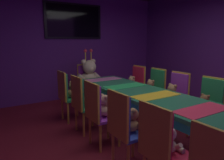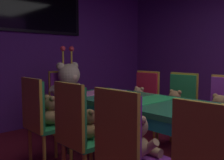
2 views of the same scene
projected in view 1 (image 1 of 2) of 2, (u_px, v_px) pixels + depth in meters
ground_plane at (154, 141)px, 3.37m from camera, size 7.90×7.90×0.00m
wall_back at (74, 46)px, 5.77m from camera, size 5.20×0.12×2.80m
banquet_table at (156, 101)px, 3.25m from camera, size 0.90×3.76×0.75m
chair_left_1 at (159, 143)px, 2.05m from camera, size 0.42×0.41×0.98m
teddy_left_1 at (170, 141)px, 2.13m from camera, size 0.22×0.28×0.27m
chair_left_2 at (123, 123)px, 2.54m from camera, size 0.42×0.41×0.98m
teddy_left_2 at (133, 121)px, 2.61m from camera, size 0.25×0.32×0.31m
chair_left_3 at (97, 109)px, 3.07m from camera, size 0.42×0.41×0.98m
teddy_left_3 at (106, 107)px, 3.15m from camera, size 0.27×0.35×0.33m
chair_left_4 at (81, 99)px, 3.57m from camera, size 0.42×0.41×0.98m
teddy_left_4 at (89, 99)px, 3.65m from camera, size 0.23×0.29×0.28m
chair_left_5 at (66, 91)px, 4.10m from camera, size 0.42×0.41×0.98m
teddy_left_5 at (73, 90)px, 4.18m from camera, size 0.27×0.35×0.33m
chair_right_2 at (210, 101)px, 3.43m from camera, size 0.42×0.41×0.98m
teddy_right_2 at (204, 104)px, 3.36m from camera, size 0.23×0.29×0.28m
chair_right_3 at (177, 93)px, 3.97m from camera, size 0.42×0.41×0.98m
teddy_right_3 at (171, 94)px, 3.89m from camera, size 0.27×0.35×0.33m
chair_right_4 at (155, 87)px, 4.48m from camera, size 0.42×0.41×0.98m
teddy_right_4 at (150, 88)px, 4.40m from camera, size 0.26×0.33×0.31m
chair_right_5 at (136, 83)px, 4.95m from camera, size 0.42×0.41×0.98m
teddy_right_5 at (131, 84)px, 4.87m from camera, size 0.25×0.32×0.30m
throne_chair at (87, 80)px, 5.28m from camera, size 0.41×0.42×0.98m
king_teddy_bear at (90, 75)px, 5.11m from camera, size 0.70×0.54×0.90m
wall_tv at (74, 21)px, 5.57m from camera, size 1.55×0.06×0.90m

